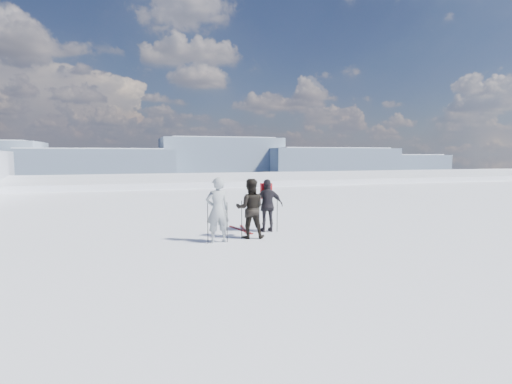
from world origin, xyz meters
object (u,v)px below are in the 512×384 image
at_px(skier_dark, 250,208).
at_px(skis_loose, 242,230).
at_px(skier_grey, 218,210).
at_px(skier_pack, 268,206).

distance_m(skier_dark, skis_loose, 1.66).
bearing_deg(skis_loose, skier_grey, -126.52).
relative_size(skier_dark, skier_pack, 1.05).
bearing_deg(skier_grey, skier_dark, -165.88).
bearing_deg(skier_dark, skier_pack, -121.21).
bearing_deg(skier_pack, skis_loose, -29.98).
bearing_deg(skier_dark, skier_grey, 31.72).
relative_size(skier_grey, skier_dark, 1.04).
relative_size(skier_grey, skier_pack, 1.09).
relative_size(skier_pack, skis_loose, 1.07).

